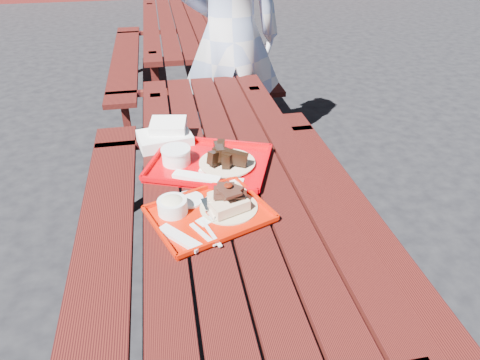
% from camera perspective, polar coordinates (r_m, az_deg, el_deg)
% --- Properties ---
extents(ground, '(60.00, 60.00, 0.00)m').
position_cam_1_polar(ground, '(2.27, -0.73, -15.51)').
color(ground, black).
rests_on(ground, ground).
extents(picnic_table_near, '(1.41, 2.40, 0.75)m').
position_cam_1_polar(picnic_table_near, '(1.89, -0.85, -4.18)').
color(picnic_table_near, '#44120D').
rests_on(picnic_table_near, ground).
extents(picnic_table_far, '(1.41, 2.40, 0.75)m').
position_cam_1_polar(picnic_table_far, '(4.44, -7.50, 17.79)').
color(picnic_table_far, '#44120D').
rests_on(picnic_table_far, ground).
extents(near_tray, '(0.48, 0.43, 0.13)m').
position_cam_1_polar(near_tray, '(1.55, -4.46, -3.66)').
color(near_tray, red).
rests_on(near_tray, picnic_table_near).
extents(far_tray, '(0.59, 0.53, 0.08)m').
position_cam_1_polar(far_tray, '(1.83, -4.36, 2.47)').
color(far_tray, '#C90007').
rests_on(far_tray, picnic_table_near).
extents(white_cloth, '(0.27, 0.22, 0.10)m').
position_cam_1_polar(white_cloth, '(2.04, -9.86, 5.93)').
color(white_cloth, white).
rests_on(white_cloth, picnic_table_near).
extents(person, '(0.71, 0.48, 1.91)m').
position_cam_1_polar(person, '(3.00, -1.31, 18.52)').
color(person, '#96A7D1').
rests_on(person, ground).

